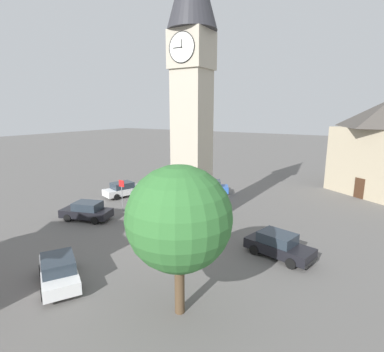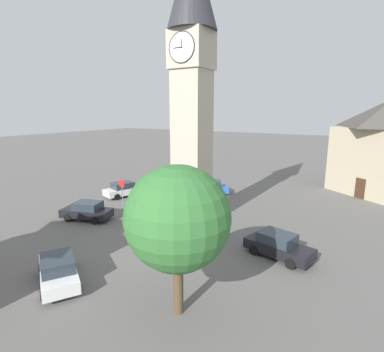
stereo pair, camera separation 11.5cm
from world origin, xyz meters
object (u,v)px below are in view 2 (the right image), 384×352
at_px(car_red_corner, 124,189).
at_px(car_white_side, 210,187).
at_px(car_silver_kerb, 278,245).
at_px(tree, 178,218).
at_px(car_blue_kerb, 87,211).
at_px(pedestrian, 205,233).
at_px(road_sign, 122,190).
at_px(clock_tower, 192,64).
at_px(car_black_far, 58,270).

height_order(car_red_corner, car_white_side, same).
relative_size(car_silver_kerb, tree, 0.66).
height_order(car_blue_kerb, tree, tree).
bearing_deg(pedestrian, car_blue_kerb, 2.24).
bearing_deg(road_sign, clock_tower, -179.23).
xyz_separation_m(car_white_side, car_black_far, (-1.44, 19.47, 0.00)).
xyz_separation_m(car_black_far, road_sign, (5.65, -10.58, 1.14)).
distance_m(car_white_side, road_sign, 9.90).
xyz_separation_m(clock_tower, car_black_far, (1.66, 10.68, -11.30)).
distance_m(pedestrian, tree, 7.51).
bearing_deg(car_white_side, road_sign, 64.68).
bearing_deg(car_blue_kerb, road_sign, -103.26).
xyz_separation_m(clock_tower, car_silver_kerb, (-7.30, 1.78, -11.30)).
xyz_separation_m(car_silver_kerb, road_sign, (14.60, -1.68, 1.14)).
bearing_deg(car_silver_kerb, tree, 72.98).
height_order(car_blue_kerb, car_black_far, same).
height_order(clock_tower, car_white_side, clock_tower).
relative_size(car_blue_kerb, car_white_side, 1.00).
xyz_separation_m(car_red_corner, pedestrian, (-13.27, 6.36, 0.25)).
bearing_deg(car_red_corner, car_black_far, 122.10).
relative_size(car_silver_kerb, car_black_far, 1.00).
xyz_separation_m(car_red_corner, road_sign, (-3.15, 3.44, 1.14)).
bearing_deg(car_black_far, clock_tower, -98.81).
bearing_deg(road_sign, car_blue_kerb, 76.74).
bearing_deg(tree, car_black_far, 11.41).
bearing_deg(car_blue_kerb, car_black_far, 131.63).
distance_m(car_blue_kerb, car_silver_kerb, 15.48).
xyz_separation_m(car_red_corner, car_white_side, (-7.36, -5.45, 0.00)).
bearing_deg(car_red_corner, pedestrian, 154.39).
xyz_separation_m(car_silver_kerb, car_black_far, (8.96, 8.90, 0.00)).
bearing_deg(car_red_corner, road_sign, 132.49).
relative_size(car_blue_kerb, pedestrian, 2.63).
bearing_deg(car_silver_kerb, clock_tower, -13.68).
bearing_deg(car_silver_kerb, car_blue_kerb, 6.17).
distance_m(car_black_far, road_sign, 12.05).
bearing_deg(car_blue_kerb, car_red_corner, -70.79).
xyz_separation_m(car_blue_kerb, car_red_corner, (2.37, -6.79, 0.00)).
relative_size(car_black_far, road_sign, 1.57).
relative_size(car_white_side, tree, 0.66).
distance_m(clock_tower, car_black_far, 15.64).
relative_size(car_red_corner, car_white_side, 1.00).
relative_size(clock_tower, road_sign, 7.37).
xyz_separation_m(car_black_far, tree, (-6.64, -1.34, 3.68)).
distance_m(car_red_corner, car_white_side, 9.16).
distance_m(clock_tower, pedestrian, 11.80).
xyz_separation_m(car_white_side, tree, (-8.08, 18.13, 3.68)).
bearing_deg(car_black_far, car_silver_kerb, -135.17).
height_order(clock_tower, tree, clock_tower).
xyz_separation_m(clock_tower, car_white_side, (3.10, -8.79, -11.30)).
bearing_deg(road_sign, tree, 143.05).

